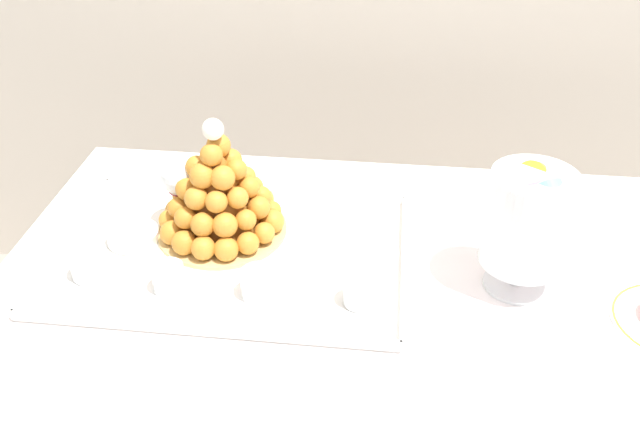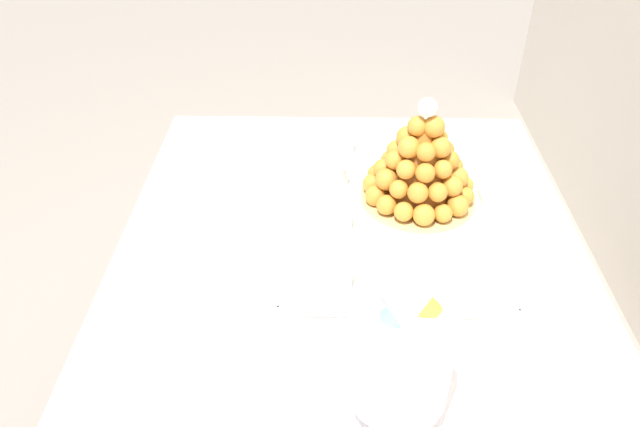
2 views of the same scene
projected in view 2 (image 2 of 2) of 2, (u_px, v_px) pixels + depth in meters
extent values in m
cylinder|color=brown|center=(218.00, 252.00, 1.86)|extent=(0.04, 0.04, 0.77)
cylinder|color=brown|center=(470.00, 255.00, 1.84)|extent=(0.04, 0.04, 0.77)
cube|color=brown|center=(352.00, 294.00, 1.15)|extent=(1.28, 0.88, 0.02)
cube|color=white|center=(352.00, 290.00, 1.14)|extent=(1.34, 0.94, 0.00)
cube|color=white|center=(118.00, 343.00, 1.24)|extent=(1.34, 0.01, 0.31)
cube|color=white|center=(584.00, 350.00, 1.23)|extent=(1.34, 0.01, 0.31)
cube|color=white|center=(345.00, 167.00, 1.77)|extent=(0.01, 0.94, 0.31)
cube|color=white|center=(386.00, 209.00, 1.34)|extent=(0.64, 0.42, 0.01)
cube|color=white|center=(288.00, 203.00, 1.33)|extent=(0.64, 0.01, 0.02)
cube|color=white|center=(484.00, 205.00, 1.33)|extent=(0.64, 0.01, 0.02)
cube|color=white|center=(378.00, 131.00, 1.59)|extent=(0.01, 0.42, 0.02)
cube|color=white|center=(398.00, 313.00, 1.07)|extent=(0.01, 0.42, 0.02)
cylinder|color=white|center=(386.00, 207.00, 1.34)|extent=(0.39, 0.39, 0.00)
cylinder|color=tan|center=(417.00, 197.00, 1.36)|extent=(0.25, 0.25, 0.01)
cone|color=#B36C25|center=(422.00, 159.00, 1.30)|extent=(0.17, 0.17, 0.19)
sphere|color=orange|center=(424.00, 215.00, 1.26)|extent=(0.05, 0.05, 0.05)
sphere|color=orange|center=(443.00, 213.00, 1.27)|extent=(0.04, 0.04, 0.04)
sphere|color=orange|center=(458.00, 206.00, 1.29)|extent=(0.05, 0.05, 0.05)
sphere|color=orange|center=(465.00, 196.00, 1.32)|extent=(0.04, 0.04, 0.04)
sphere|color=orange|center=(463.00, 186.00, 1.35)|extent=(0.04, 0.04, 0.04)
sphere|color=orange|center=(455.00, 174.00, 1.38)|extent=(0.04, 0.04, 0.04)
sphere|color=orange|center=(440.00, 168.00, 1.41)|extent=(0.04, 0.04, 0.04)
sphere|color=orange|center=(423.00, 164.00, 1.42)|extent=(0.04, 0.04, 0.04)
sphere|color=orange|center=(405.00, 163.00, 1.42)|extent=(0.04, 0.04, 0.04)
sphere|color=orange|center=(389.00, 167.00, 1.41)|extent=(0.05, 0.05, 0.05)
sphere|color=orange|center=(378.00, 174.00, 1.38)|extent=(0.05, 0.05, 0.05)
sphere|color=orange|center=(373.00, 184.00, 1.35)|extent=(0.05, 0.05, 0.05)
sphere|color=orange|center=(376.00, 196.00, 1.32)|extent=(0.05, 0.05, 0.05)
sphere|color=orange|center=(386.00, 205.00, 1.29)|extent=(0.04, 0.04, 0.04)
sphere|color=orange|center=(404.00, 212.00, 1.27)|extent=(0.04, 0.04, 0.04)
sphere|color=orange|center=(438.00, 192.00, 1.26)|extent=(0.04, 0.04, 0.04)
sphere|color=orange|center=(452.00, 186.00, 1.28)|extent=(0.04, 0.04, 0.04)
sphere|color=orange|center=(458.00, 177.00, 1.31)|extent=(0.05, 0.05, 0.05)
sphere|color=orange|center=(453.00, 167.00, 1.34)|extent=(0.04, 0.04, 0.04)
sphere|color=orange|center=(440.00, 157.00, 1.37)|extent=(0.05, 0.05, 0.05)
sphere|color=orange|center=(422.00, 155.00, 1.38)|extent=(0.04, 0.04, 0.04)
sphere|color=orange|center=(404.00, 155.00, 1.38)|extent=(0.04, 0.04, 0.04)
sphere|color=orange|center=(390.00, 160.00, 1.36)|extent=(0.04, 0.04, 0.04)
sphere|color=orange|center=(383.00, 169.00, 1.33)|extent=(0.04, 0.04, 0.04)
sphere|color=orange|center=(386.00, 179.00, 1.30)|extent=(0.05, 0.05, 0.05)
sphere|color=orange|center=(399.00, 189.00, 1.27)|extent=(0.04, 0.04, 0.04)
sphere|color=orange|center=(418.00, 193.00, 1.26)|extent=(0.04, 0.04, 0.04)
sphere|color=orange|center=(443.00, 169.00, 1.26)|extent=(0.04, 0.04, 0.04)
sphere|color=orange|center=(450.00, 160.00, 1.29)|extent=(0.04, 0.04, 0.04)
sphere|color=orange|center=(444.00, 150.00, 1.32)|extent=(0.04, 0.04, 0.04)
sphere|color=orange|center=(428.00, 145.00, 1.34)|extent=(0.04, 0.04, 0.04)
sphere|color=orange|center=(410.00, 144.00, 1.34)|extent=(0.04, 0.04, 0.04)
sphere|color=orange|center=(397.00, 150.00, 1.32)|extent=(0.04, 0.04, 0.04)
sphere|color=orange|center=(395.00, 160.00, 1.29)|extent=(0.04, 0.04, 0.04)
sphere|color=orange|center=(406.00, 170.00, 1.26)|extent=(0.04, 0.04, 0.04)
sphere|color=orange|center=(425.00, 173.00, 1.25)|extent=(0.04, 0.04, 0.04)
sphere|color=orange|center=(441.00, 147.00, 1.26)|extent=(0.04, 0.04, 0.04)
sphere|color=orange|center=(438.00, 138.00, 1.29)|extent=(0.04, 0.04, 0.04)
sphere|color=orange|center=(422.00, 133.00, 1.30)|extent=(0.04, 0.04, 0.04)
sphere|color=orange|center=(407.00, 137.00, 1.29)|extent=(0.05, 0.05, 0.05)
sphere|color=orange|center=(409.00, 147.00, 1.26)|extent=(0.05, 0.05, 0.05)
sphere|color=orange|center=(426.00, 152.00, 1.24)|extent=(0.04, 0.04, 0.04)
sphere|color=orange|center=(434.00, 127.00, 1.25)|extent=(0.05, 0.05, 0.05)
sphere|color=orange|center=(417.00, 126.00, 1.25)|extent=(0.04, 0.04, 0.04)
sphere|color=white|center=(428.00, 107.00, 1.23)|extent=(0.04, 0.04, 0.04)
cylinder|color=silver|center=(343.00, 141.00, 1.51)|extent=(0.06, 0.06, 0.05)
cylinder|color=#F4EAC6|center=(343.00, 146.00, 1.52)|extent=(0.05, 0.05, 0.02)
cylinder|color=white|center=(343.00, 140.00, 1.51)|extent=(0.05, 0.05, 0.01)
sphere|color=brown|center=(342.00, 135.00, 1.51)|extent=(0.02, 0.02, 0.02)
cylinder|color=silver|center=(335.00, 176.00, 1.39)|extent=(0.06, 0.06, 0.05)
cylinder|color=#F4EAC6|center=(335.00, 181.00, 1.40)|extent=(0.05, 0.05, 0.02)
cylinder|color=white|center=(335.00, 174.00, 1.39)|extent=(0.05, 0.05, 0.01)
sphere|color=brown|center=(334.00, 169.00, 1.38)|extent=(0.02, 0.02, 0.02)
cylinder|color=silver|center=(336.00, 218.00, 1.26)|extent=(0.06, 0.06, 0.05)
cylinder|color=brown|center=(336.00, 223.00, 1.27)|extent=(0.06, 0.06, 0.02)
cylinder|color=#8C603D|center=(336.00, 217.00, 1.26)|extent=(0.06, 0.06, 0.01)
sphere|color=brown|center=(340.00, 210.00, 1.26)|extent=(0.02, 0.02, 0.02)
cylinder|color=silver|center=(337.00, 276.00, 1.12)|extent=(0.06, 0.06, 0.05)
cylinder|color=brown|center=(336.00, 281.00, 1.13)|extent=(0.05, 0.05, 0.02)
cylinder|color=#8C603D|center=(337.00, 274.00, 1.12)|extent=(0.05, 0.05, 0.01)
sphere|color=brown|center=(332.00, 269.00, 1.12)|extent=(0.02, 0.02, 0.02)
cylinder|color=white|center=(390.00, 156.00, 1.48)|extent=(0.10, 0.10, 0.02)
cylinder|color=#F2CC59|center=(390.00, 153.00, 1.48)|extent=(0.09, 0.09, 0.00)
cylinder|color=white|center=(393.00, 414.00, 0.92)|extent=(0.11, 0.11, 0.01)
cylinder|color=white|center=(395.00, 402.00, 0.90)|extent=(0.02, 0.02, 0.05)
cylinder|color=white|center=(401.00, 352.00, 0.84)|extent=(0.14, 0.14, 0.17)
cylinder|color=pink|center=(392.00, 406.00, 0.85)|extent=(0.06, 0.05, 0.06)
cylinder|color=#9ED860|center=(415.00, 379.00, 0.88)|extent=(0.06, 0.05, 0.05)
cylinder|color=#E54C47|center=(398.00, 373.00, 0.89)|extent=(0.07, 0.05, 0.07)
cylinder|color=#E54C47|center=(376.00, 385.00, 0.88)|extent=(0.06, 0.06, 0.06)
cylinder|color=pink|center=(416.00, 385.00, 0.85)|extent=(0.07, 0.05, 0.07)
cylinder|color=#F9A54C|center=(405.00, 366.00, 0.88)|extent=(0.06, 0.06, 0.04)
cylinder|color=#F9A54C|center=(379.00, 372.00, 0.87)|extent=(0.07, 0.05, 0.07)
cylinder|color=brown|center=(413.00, 366.00, 0.85)|extent=(0.06, 0.05, 0.06)
cylinder|color=pink|center=(389.00, 346.00, 0.88)|extent=(0.07, 0.06, 0.07)
cylinder|color=pink|center=(391.00, 371.00, 0.84)|extent=(0.06, 0.05, 0.06)
cylinder|color=#9ED860|center=(410.00, 348.00, 0.84)|extent=(0.07, 0.05, 0.07)
cylinder|color=#9ED860|center=(398.00, 341.00, 0.85)|extent=(0.05, 0.05, 0.05)
cylinder|color=#F9A54C|center=(371.00, 353.00, 0.84)|extent=(0.07, 0.05, 0.07)
cylinder|color=#E54C47|center=(410.00, 370.00, 0.81)|extent=(0.06, 0.05, 0.06)
cylinder|color=#F9A54C|center=(415.00, 331.00, 0.84)|extent=(0.06, 0.05, 0.04)
cylinder|color=#F9A54C|center=(379.00, 340.00, 0.83)|extent=(0.06, 0.05, 0.07)
cylinder|color=brown|center=(412.00, 351.00, 0.81)|extent=(0.06, 0.06, 0.06)
cylinder|color=#72B2E0|center=(400.00, 313.00, 0.83)|extent=(0.06, 0.05, 0.06)
cylinder|color=pink|center=(374.00, 325.00, 0.82)|extent=(0.07, 0.05, 0.07)
cylinder|color=#72B2E0|center=(405.00, 350.00, 0.78)|extent=(0.06, 0.05, 0.05)
cylinder|color=#E54C47|center=(426.00, 332.00, 0.81)|extent=(0.06, 0.06, 0.07)
cylinder|color=pink|center=(396.00, 308.00, 0.81)|extent=(0.06, 0.06, 0.05)
cylinder|color=#72B2E0|center=(394.00, 326.00, 0.78)|extent=(0.07, 0.05, 0.07)
cylinder|color=yellow|center=(424.00, 317.00, 0.80)|extent=(0.07, 0.05, 0.07)
cylinder|color=silver|center=(421.00, 182.00, 1.42)|extent=(0.06, 0.06, 0.00)
cylinder|color=silver|center=(423.00, 167.00, 1.40)|extent=(0.01, 0.01, 0.08)
sphere|color=silver|center=(426.00, 137.00, 1.35)|extent=(0.08, 0.08, 0.08)
cylinder|color=maroon|center=(425.00, 143.00, 1.36)|extent=(0.06, 0.06, 0.03)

